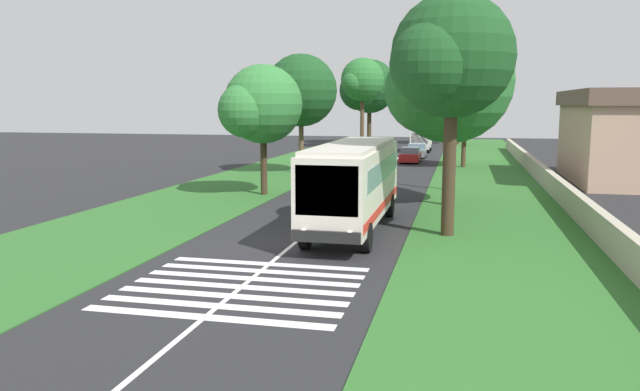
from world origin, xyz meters
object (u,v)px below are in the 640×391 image
object	(u,v)px
trailing_car_1	(356,163)
roadside_tree_left_1	(362,81)
trailing_car_3	(417,151)
roadside_tree_left_0	(367,88)
trailing_car_0	(341,171)
trailing_minibus_0	(421,138)
coach_bus	(354,180)
roadside_building	(622,136)
roadside_tree_right_2	(446,84)
trailing_car_2	(410,155)
roadside_tree_left_3	(300,92)
utility_pole	(447,120)
roadside_tree_right_0	(449,60)
roadside_tree_left_2	(261,106)
roadside_tree_right_3	(458,85)
roadside_tree_right_1	(464,104)

from	to	relation	value
trailing_car_1	roadside_tree_left_1	xyz separation A→B (m)	(26.42, 3.88, 7.48)
trailing_car_3	roadside_tree_left_0	xyz separation A→B (m)	(20.28, 8.21, 6.85)
trailing_car_0	trailing_minibus_0	distance (m)	28.84
coach_bus	trailing_car_0	size ratio (longest dim) A/B	2.60
coach_bus	trailing_car_0	distance (m)	17.23
trailing_car_3	roadside_building	xyz separation A→B (m)	(-17.02, -15.15, 2.56)
roadside_tree_right_2	trailing_car_1	bearing A→B (deg)	25.23
trailing_car_2	roadside_tree_left_3	size ratio (longest dim) A/B	0.47
trailing_minibus_0	utility_pole	distance (m)	31.97
coach_bus	trailing_car_1	distance (m)	23.38
roadside_tree_right_0	roadside_building	size ratio (longest dim) A/B	0.72
roadside_tree_left_2	roadside_tree_right_3	xyz separation A→B (m)	(49.44, -10.72, 2.64)
trailing_car_1	roadside_tree_left_3	bearing A→B (deg)	119.20
trailing_car_1	trailing_minibus_0	size ratio (longest dim) A/B	0.72
trailing_minibus_0	roadside_tree_right_3	size ratio (longest dim) A/B	0.55
trailing_car_1	trailing_car_3	size ratio (longest dim) A/B	1.00
roadside_tree_left_0	roadside_tree_right_3	distance (m)	11.86
roadside_tree_right_1	trailing_car_0	bearing A→B (deg)	144.52
utility_pole	trailing_car_0	bearing A→B (deg)	67.19
coach_bus	trailing_car_3	size ratio (longest dim) A/B	2.60
trailing_car_1	roadside_building	world-z (taller)	roadside_building
roadside_tree_right_0	roadside_tree_right_2	distance (m)	7.89
roadside_tree_right_1	roadside_tree_right_2	xyz separation A→B (m)	(-20.91, 0.93, 0.99)
roadside_tree_left_2	roadside_tree_right_2	xyz separation A→B (m)	(-1.53, -10.65, 1.16)
roadside_tree_left_3	roadside_building	size ratio (longest dim) A/B	0.68
roadside_tree_right_0	roadside_tree_right_1	distance (m)	28.82
roadside_tree_right_2	roadside_tree_left_0	bearing A→B (deg)	13.19
roadside_tree_left_3	roadside_tree_right_1	xyz separation A→B (m)	(7.62, -12.35, -0.88)
trailing_car_3	utility_pole	size ratio (longest dim) A/B	0.51
roadside_tree_right_3	utility_pole	distance (m)	44.89
roadside_tree_left_1	trailing_car_2	bearing A→B (deg)	-157.15
trailing_car_1	roadside_tree_right_3	xyz separation A→B (m)	(35.40, -7.41, 7.20)
trailing_car_3	roadside_tree_right_2	world-z (taller)	roadside_tree_right_2
roadside_tree_left_0	roadside_tree_right_1	size ratio (longest dim) A/B	1.37
roadside_tree_left_3	roadside_building	bearing A→B (deg)	-91.02
roadside_tree_right_3	roadside_building	bearing A→B (deg)	-163.16
trailing_minibus_0	roadside_tree_left_0	xyz separation A→B (m)	(12.31, 8.12, 5.97)
coach_bus	roadside_tree_left_2	size ratio (longest dim) A/B	1.46
utility_pole	roadside_building	xyz separation A→B (m)	(6.66, -11.69, -1.15)
trailing_car_0	roadside_tree_right_3	distance (m)	42.96
trailing_car_3	roadside_tree_right_0	distance (m)	38.49
roadside_building	roadside_tree_right_2	bearing A→B (deg)	137.99
trailing_car_3	utility_pole	distance (m)	24.22
trailing_car_1	trailing_car_2	distance (m)	9.40
roadside_tree_right_1	utility_pole	world-z (taller)	utility_pole
trailing_car_2	roadside_tree_right_2	xyz separation A→B (m)	(-24.26, -3.74, 5.72)
roadside_tree_left_3	roadside_tree_right_1	size ratio (longest dim) A/B	1.11
trailing_car_3	roadside_tree_left_0	distance (m)	22.92
coach_bus	roadside_building	distance (m)	25.37
trailing_car_1	roadside_tree_left_0	size ratio (longest dim) A/B	0.38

